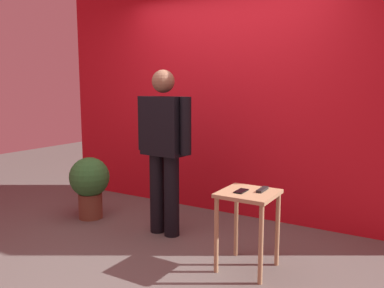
% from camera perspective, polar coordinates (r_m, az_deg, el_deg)
% --- Properties ---
extents(ground_plane, '(12.00, 12.00, 0.00)m').
position_cam_1_polar(ground_plane, '(3.59, -5.39, -15.68)').
color(ground_plane, '#59544F').
extents(back_wall_red, '(4.64, 0.12, 2.93)m').
position_cam_1_polar(back_wall_red, '(4.52, 5.40, 8.34)').
color(back_wall_red, red).
rests_on(back_wall_red, ground_plane).
extents(standing_person, '(0.64, 0.25, 1.62)m').
position_cam_1_polar(standing_person, '(3.83, -4.09, 0.01)').
color(standing_person, black).
rests_on(standing_person, ground_plane).
extents(side_table, '(0.43, 0.43, 0.64)m').
position_cam_1_polar(side_table, '(3.18, 8.11, -9.13)').
color(side_table, tan).
rests_on(side_table, ground_plane).
extents(cell_phone, '(0.07, 0.14, 0.01)m').
position_cam_1_polar(cell_phone, '(3.14, 7.13, -6.77)').
color(cell_phone, black).
rests_on(cell_phone, side_table).
extents(tv_remote, '(0.05, 0.17, 0.02)m').
position_cam_1_polar(tv_remote, '(3.19, 10.16, -6.50)').
color(tv_remote, black).
rests_on(tv_remote, side_table).
extents(potted_plant, '(0.44, 0.44, 0.69)m').
position_cam_1_polar(potted_plant, '(4.53, -14.60, -5.39)').
color(potted_plant, brown).
rests_on(potted_plant, ground_plane).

